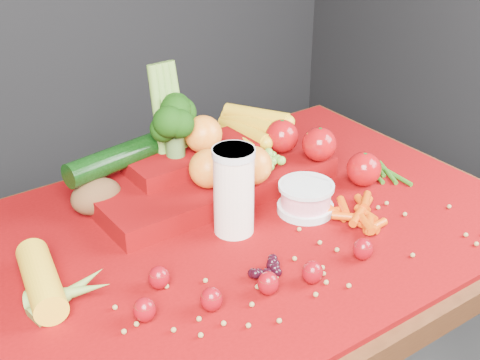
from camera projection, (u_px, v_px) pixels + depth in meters
table at (246, 267)px, 1.37m from camera, size 1.10×0.80×0.75m
red_cloth at (246, 226)px, 1.32m from camera, size 1.05×0.75×0.01m
milk_glass at (234, 188)px, 1.25m from camera, size 0.08×0.08×0.17m
yogurt_bowl at (306, 197)px, 1.34m from camera, size 0.11×0.11×0.06m
strawberry_scatter at (246, 280)px, 1.12m from camera, size 0.44×0.18×0.05m
dark_grape_cluster at (266, 270)px, 1.16m from camera, size 0.06×0.05×0.03m
soybean_scatter at (313, 270)px, 1.17m from camera, size 0.84×0.24×0.01m
corn_ear at (60, 289)px, 1.10m from camera, size 0.21×0.25×0.06m
potato at (97, 196)px, 1.34m from camera, size 0.11×0.08×0.07m
baby_carrot_pile at (365, 210)px, 1.33m from camera, size 0.17×0.17×0.03m
green_bean_pile at (380, 173)px, 1.49m from camera, size 0.14×0.12×0.01m
produce_mound at (218, 162)px, 1.42m from camera, size 0.61×0.36×0.27m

